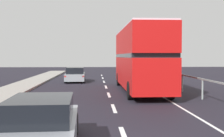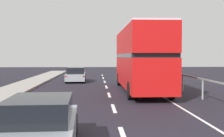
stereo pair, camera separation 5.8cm
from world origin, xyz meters
name	(u,v)px [view 2 (the right image)]	position (x,y,z in m)	size (l,w,h in m)	color
lane_paint_markings	(145,100)	(1.86, 8.94, 0.00)	(3.25, 46.00, 0.01)	silver
bridge_side_railing	(203,82)	(5.03, 9.00, 0.94)	(0.10, 42.00, 1.15)	gray
double_decker_bus_red	(140,58)	(2.20, 13.10, 2.28)	(2.56, 11.16, 4.26)	red
hatchback_car_near	(41,125)	(-2.20, 0.41, 0.65)	(1.89, 4.26, 1.35)	gray
sedan_car_ahead	(76,75)	(-2.67, 21.03, 0.65)	(1.85, 4.51, 1.35)	gray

